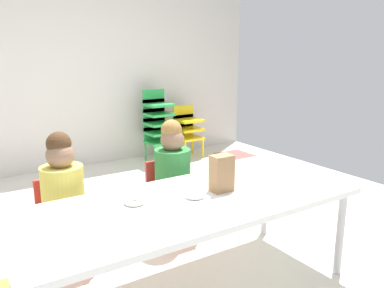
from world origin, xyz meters
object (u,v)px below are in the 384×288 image
object	(u,v)px
craft_table	(190,207)
seated_child_near_camera	(63,190)
kid_chair_yellow_stack	(187,128)
paper_plate_near_edge	(195,198)
kid_chair_green_stack	(158,122)
seated_child_middle_seat	(172,170)
donut_powdered_on_plate	(195,195)
paper_bag_brown	(222,173)
donut_powdered_loose	(134,201)
paper_plate_center_table	(63,212)

from	to	relation	value
craft_table	seated_child_near_camera	xyz separation A→B (m)	(-0.54, 0.63, 0.02)
craft_table	kid_chair_yellow_stack	world-z (taller)	kid_chair_yellow_stack
craft_table	paper_plate_near_edge	world-z (taller)	paper_plate_near_edge
kid_chair_green_stack	seated_child_middle_seat	bearing A→B (deg)	-115.37
kid_chair_green_stack	paper_plate_near_edge	xyz separation A→B (m)	(-1.17, -2.64, 0.07)
donut_powdered_on_plate	seated_child_middle_seat	bearing A→B (deg)	71.00
seated_child_middle_seat	paper_bag_brown	world-z (taller)	seated_child_middle_seat
donut_powdered_on_plate	donut_powdered_loose	distance (m)	0.34
kid_chair_yellow_stack	paper_plate_near_edge	xyz separation A→B (m)	(-1.61, -2.63, 0.19)
craft_table	donut_powdered_on_plate	distance (m)	0.07
seated_child_middle_seat	donut_powdered_loose	distance (m)	0.74
seated_child_middle_seat	kid_chair_yellow_stack	distance (m)	2.45
craft_table	seated_child_middle_seat	bearing A→B (deg)	68.69
paper_bag_brown	paper_plate_near_edge	bearing A→B (deg)	-174.14
kid_chair_yellow_stack	donut_powdered_on_plate	distance (m)	3.10
seated_child_middle_seat	paper_plate_near_edge	world-z (taller)	seated_child_middle_seat
seated_child_middle_seat	donut_powdered_loose	size ratio (longest dim) A/B	7.65
donut_powdered_on_plate	paper_plate_near_edge	bearing A→B (deg)	0.00
kid_chair_green_stack	kid_chair_yellow_stack	xyz separation A→B (m)	(0.45, -0.00, -0.12)
craft_table	seated_child_middle_seat	size ratio (longest dim) A/B	2.14
seated_child_near_camera	donut_powdered_loose	size ratio (longest dim) A/B	7.65
seated_child_middle_seat	kid_chair_green_stack	size ratio (longest dim) A/B	1.00
kid_chair_green_stack	kid_chair_yellow_stack	size ratio (longest dim) A/B	1.35
paper_bag_brown	donut_powdered_loose	size ratio (longest dim) A/B	1.83
craft_table	seated_child_near_camera	world-z (taller)	seated_child_near_camera
craft_table	donut_powdered_loose	size ratio (longest dim) A/B	16.39
seated_child_near_camera	donut_powdered_loose	world-z (taller)	seated_child_near_camera
craft_table	paper_plate_center_table	size ratio (longest dim) A/B	10.93
donut_powdered_loose	paper_plate_center_table	bearing A→B (deg)	167.08
seated_child_near_camera	paper_bag_brown	size ratio (longest dim) A/B	4.17
seated_child_near_camera	paper_plate_near_edge	bearing A→B (deg)	-47.91
seated_child_near_camera	kid_chair_green_stack	size ratio (longest dim) A/B	1.00
seated_child_middle_seat	donut_powdered_on_plate	xyz separation A→B (m)	(-0.22, -0.63, 0.05)
craft_table	paper_plate_center_table	distance (m)	0.68
seated_child_middle_seat	craft_table	bearing A→B (deg)	-111.31
seated_child_middle_seat	donut_powdered_loose	xyz separation A→B (m)	(-0.54, -0.51, 0.04)
seated_child_near_camera	donut_powdered_on_plate	xyz separation A→B (m)	(0.57, -0.63, 0.05)
kid_chair_yellow_stack	paper_plate_center_table	xyz separation A→B (m)	(-2.30, -2.43, 0.19)
seated_child_near_camera	kid_chair_green_stack	world-z (taller)	seated_child_near_camera
craft_table	paper_plate_near_edge	size ratio (longest dim) A/B	10.93
paper_plate_near_edge	seated_child_near_camera	bearing A→B (deg)	132.09
craft_table	paper_plate_center_table	xyz separation A→B (m)	(-0.65, 0.20, 0.05)
paper_bag_brown	seated_child_middle_seat	bearing A→B (deg)	88.78
paper_plate_near_edge	paper_plate_center_table	bearing A→B (deg)	163.61
kid_chair_yellow_stack	paper_bag_brown	distance (m)	2.98
paper_plate_near_edge	donut_powdered_on_plate	xyz separation A→B (m)	(0.00, 0.00, 0.02)
kid_chair_yellow_stack	paper_plate_near_edge	world-z (taller)	kid_chair_yellow_stack
craft_table	seated_child_near_camera	distance (m)	0.83
kid_chair_yellow_stack	donut_powdered_on_plate	world-z (taller)	kid_chair_yellow_stack
seated_child_middle_seat	kid_chair_yellow_stack	bearing A→B (deg)	55.12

